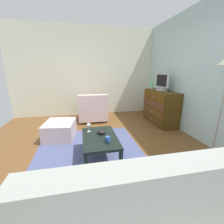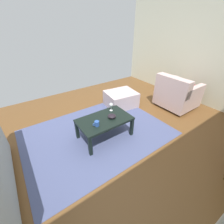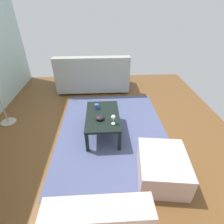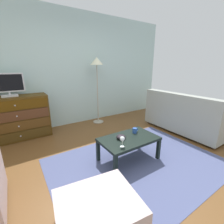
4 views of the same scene
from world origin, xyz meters
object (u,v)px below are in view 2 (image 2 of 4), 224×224
Objects in this scene: bowl_decorative at (112,116)px; ottoman at (121,99)px; armchair at (177,94)px; wine_glass at (111,105)px; coffee_table at (104,121)px; mug at (97,124)px.

bowl_decorative reaches higher than ottoman.
ottoman is (1.06, -0.80, -0.15)m from armchair.
armchair is (-1.89, 0.00, -0.08)m from bowl_decorative.
armchair is at bearing 173.24° from wine_glass.
coffee_table is 0.15m from bowl_decorative.
armchair reaches higher than coffee_table.
bowl_decorative is at bearing 43.80° from ottoman.
bowl_decorative is (0.13, 0.21, -0.08)m from wine_glass.
bowl_decorative is at bearing -170.70° from mug.
coffee_table is at bearing -154.34° from mug.
wine_glass is (-0.25, -0.16, 0.16)m from coffee_table.
mug is at bearing 29.56° from wine_glass.
mug is 0.79× the size of bowl_decorative.
mug is 1.46m from ottoman.
wine_glass is at bearing -6.76° from armchair.
armchair is 1.15× the size of ottoman.
coffee_table is at bearing 32.53° from wine_glass.
armchair reaches higher than wine_glass.
wine_glass reaches higher than ottoman.
wine_glass is 1.38× the size of mug.
mug is (0.21, 0.10, 0.09)m from coffee_table.
bowl_decorative is 1.89m from armchair.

